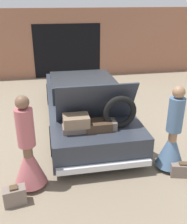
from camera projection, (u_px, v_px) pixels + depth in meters
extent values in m
plane|color=#7F705B|center=(85.00, 122.00, 7.27)|extent=(40.00, 40.00, 0.00)
cube|color=#9E664C|center=(67.00, 44.00, 10.97)|extent=(12.00, 0.12, 2.80)
cube|color=black|center=(67.00, 51.00, 11.03)|extent=(2.80, 0.02, 2.20)
cube|color=#2D333D|center=(84.00, 107.00, 7.09)|extent=(1.91, 4.99, 0.57)
cube|color=#1E2328|center=(82.00, 86.00, 7.16)|extent=(1.68, 1.60, 0.44)
cylinder|color=black|center=(50.00, 94.00, 8.38)|extent=(0.18, 0.67, 0.67)
cylinder|color=black|center=(104.00, 91.00, 8.68)|extent=(0.18, 0.67, 0.67)
cylinder|color=black|center=(54.00, 141.00, 5.65)|extent=(0.18, 0.67, 0.67)
cylinder|color=black|center=(133.00, 134.00, 5.94)|extent=(0.18, 0.67, 0.67)
cube|color=silver|center=(105.00, 167.00, 4.88)|extent=(1.82, 0.10, 0.12)
cube|color=#2D333D|center=(96.00, 103.00, 5.33)|extent=(1.63, 0.53, 0.93)
cube|color=#75665B|center=(76.00, 128.00, 5.16)|extent=(0.54, 0.30, 0.12)
cube|color=#75665B|center=(104.00, 125.00, 5.24)|extent=(0.49, 0.30, 0.17)
cube|color=#8C7259|center=(76.00, 121.00, 5.09)|extent=(0.50, 0.39, 0.21)
cube|color=#473323|center=(98.00, 125.00, 5.22)|extent=(0.51, 0.37, 0.18)
torus|color=black|center=(120.00, 112.00, 5.19)|extent=(0.69, 0.12, 0.69)
cylinder|color=brown|center=(30.00, 166.00, 4.66)|extent=(0.17, 0.17, 0.85)
cone|color=#B25B60|center=(29.00, 164.00, 4.64)|extent=(0.58, 0.58, 0.77)
cylinder|color=#B25B60|center=(25.00, 128.00, 4.35)|extent=(0.30, 0.30, 0.68)
sphere|color=brown|center=(22.00, 102.00, 4.17)|extent=(0.23, 0.23, 0.23)
cylinder|color=#997051|center=(171.00, 150.00, 5.16)|extent=(0.16, 0.16, 0.84)
cone|color=slate|center=(171.00, 148.00, 5.15)|extent=(0.56, 0.56, 0.76)
cylinder|color=slate|center=(176.00, 115.00, 4.86)|extent=(0.29, 0.29, 0.67)
sphere|color=#997051|center=(179.00, 92.00, 4.68)|extent=(0.23, 0.23, 0.23)
cube|color=#75665B|center=(15.00, 196.00, 4.34)|extent=(0.40, 0.26, 0.31)
cube|color=#4C3823|center=(14.00, 188.00, 4.27)|extent=(0.15, 0.14, 0.02)
cube|color=#75665B|center=(182.00, 170.00, 5.03)|extent=(0.48, 0.29, 0.27)
cube|color=#4C3823|center=(183.00, 163.00, 4.97)|extent=(0.18, 0.15, 0.02)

